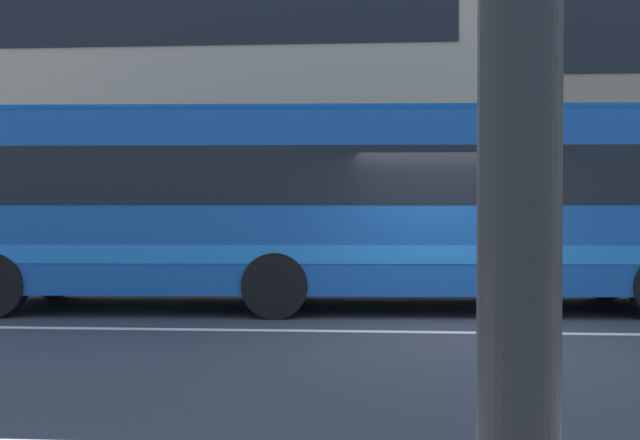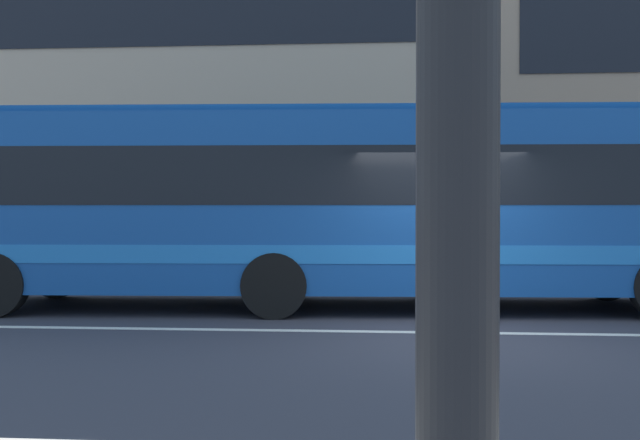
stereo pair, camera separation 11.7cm
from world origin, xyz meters
The scene contains 4 objects.
ground_plane centered at (0.00, 0.00, 0.00)m, with size 160.00×160.00×0.00m, color #35353E.
lane_centre_line centered at (0.00, 0.00, 0.00)m, with size 60.00×0.16×0.01m, color silver.
apartment_block_left centered at (-7.50, 16.14, 6.66)m, with size 19.55×11.82×13.32m.
transit_bus centered at (-1.80, 2.22, 1.80)m, with size 12.23×3.04×3.26m.
Camera 2 is at (-1.07, -9.20, 1.64)m, focal length 38.34 mm.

